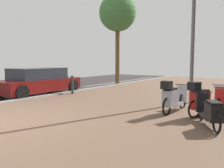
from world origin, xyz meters
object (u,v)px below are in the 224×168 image
scooter_near (173,98)px  scooter_far (210,112)px  scooter_mid (204,100)px  bollard_far (72,85)px  parked_car_near (38,81)px  scooter_extra (219,96)px  lamp_post (194,10)px  street_tree (118,14)px

scooter_near → scooter_far: bearing=-37.2°
scooter_near → scooter_mid: 0.93m
bollard_far → scooter_far: bearing=-18.4°
bollard_far → parked_car_near: bearing=-145.0°
scooter_near → scooter_extra: 2.14m
scooter_mid → bollard_far: (-6.48, 1.17, -0.03)m
scooter_extra → bollard_far: size_ratio=1.91×
scooter_mid → parked_car_near: bearing=178.5°
parked_car_near → scooter_near: bearing=-2.6°
parked_car_near → lamp_post: bearing=14.7°
lamp_post → parked_car_near: bearing=-165.3°
parked_car_near → street_tree: street_tree is taller
lamp_post → street_tree: (-6.06, 4.04, 1.15)m
scooter_far → parked_car_near: bearing=170.8°
lamp_post → street_tree: size_ratio=1.08×
scooter_extra → lamp_post: (-1.08, 0.25, 3.14)m
scooter_near → parked_car_near: bearing=177.4°
scooter_far → lamp_post: (-1.39, 3.14, 3.14)m
scooter_mid → parked_car_near: (-7.85, 0.21, 0.14)m
parked_car_near → lamp_post: size_ratio=0.64×
scooter_near → street_tree: street_tree is taller
scooter_near → scooter_extra: bearing=61.0°
scooter_mid → bollard_far: bearing=169.8°
scooter_near → scooter_far: size_ratio=1.18×
scooter_far → parked_car_near: (-8.28, 1.34, 0.24)m
scooter_far → scooter_near: bearing=142.8°
scooter_far → scooter_extra: bearing=96.2°
scooter_mid → lamp_post: 3.77m
scooter_mid → bollard_far: size_ratio=1.91×
scooter_near → street_tree: bearing=134.8°
parked_car_near → street_tree: 7.16m
street_tree → bollard_far: street_tree is taller
scooter_near → bollard_far: bearing=167.1°
scooter_near → scooter_mid: scooter_near is taller
scooter_mid → scooter_extra: size_ratio=1.00×
scooter_far → bollard_far: (-6.91, 2.30, 0.07)m
scooter_extra → scooter_far: bearing=-83.8°
parked_car_near → lamp_post: lamp_post is taller
scooter_mid → scooter_near: bearing=-173.6°
scooter_far → street_tree: bearing=136.1°
scooter_mid → scooter_far: scooter_mid is taller
scooter_extra → bollard_far: bollard_far is taller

